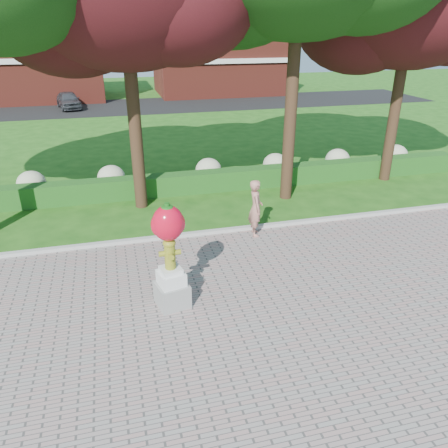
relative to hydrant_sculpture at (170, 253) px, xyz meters
name	(u,v)px	position (x,y,z in m)	size (l,w,h in m)	color
ground	(239,283)	(1.81, 0.55, -1.42)	(100.00, 100.00, 0.00)	#1D5014
walkway	(301,398)	(1.81, -3.45, -1.40)	(40.00, 14.00, 0.04)	gray
curb	(213,232)	(1.81, 3.55, -1.35)	(40.00, 0.18, 0.15)	#ADADA5
lawn_hedge	(190,183)	(1.81, 7.55, -1.02)	(24.00, 0.70, 0.80)	#154C16
hydrangea_row	(199,171)	(2.39, 8.55, -0.87)	(20.10, 1.10, 0.99)	#B0B389
street	(144,106)	(1.81, 28.55, -1.41)	(50.00, 8.00, 0.02)	black
building_left	(17,58)	(-8.19, 34.55, 2.08)	(14.00, 8.00, 7.00)	maroon
building_right	(220,58)	(9.81, 34.55, 1.78)	(12.00, 8.00, 6.40)	maroon
tree_far_right	(409,0)	(10.22, 7.13, 5.54)	(7.88, 6.72, 10.21)	black
hydrant_sculpture	(170,253)	(0.00, 0.00, 0.00)	(0.84, 0.84, 2.61)	gray
woman	(256,208)	(3.11, 3.15, -0.47)	(0.66, 0.44, 1.82)	#AB6F61
parked_car	(69,100)	(-4.01, 28.70, -0.74)	(1.56, 3.87, 1.32)	#3F4146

